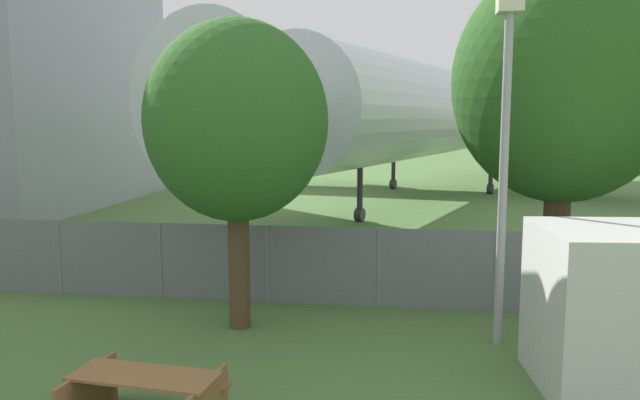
% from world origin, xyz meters
% --- Properties ---
extents(perimeter_fence, '(56.07, 0.07, 1.79)m').
position_xyz_m(perimeter_fence, '(-0.00, 9.72, 0.90)').
color(perimeter_fence, slate).
rests_on(perimeter_fence, ground).
extents(airplane, '(33.04, 41.91, 14.23)m').
position_xyz_m(airplane, '(4.69, 31.57, 4.59)').
color(airplane, silver).
rests_on(airplane, ground).
extents(picnic_bench_near_cabin, '(2.13, 1.60, 0.76)m').
position_xyz_m(picnic_bench_near_cabin, '(-0.34, 3.73, 0.48)').
color(picnic_bench_near_cabin, brown).
rests_on(picnic_bench_near_cabin, ground).
extents(tree_near_hangar, '(3.58, 3.58, 6.12)m').
position_xyz_m(tree_near_hangar, '(-0.17, 7.96, 4.13)').
color(tree_near_hangar, '#4C3823').
rests_on(tree_near_hangar, ground).
extents(tree_behind_benches, '(5.02, 5.02, 7.80)m').
position_xyz_m(tree_behind_benches, '(6.63, 11.10, 5.01)').
color(tree_behind_benches, '#4C3823').
rests_on(tree_behind_benches, ground).
extents(light_mast, '(0.44, 0.44, 6.41)m').
position_xyz_m(light_mast, '(4.88, 7.71, 4.02)').
color(light_mast, '#99999E').
rests_on(light_mast, ground).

